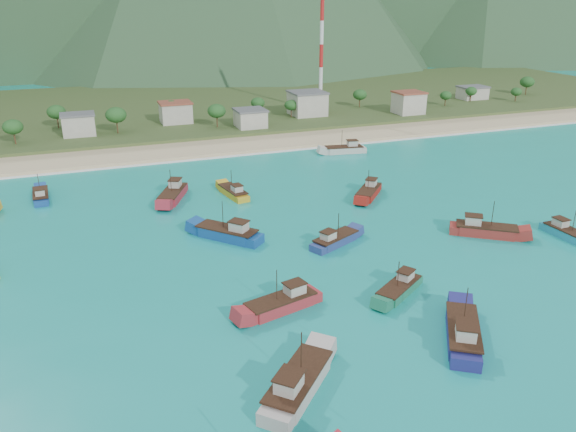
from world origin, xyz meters
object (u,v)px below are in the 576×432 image
object	(u,v)px
boat_14	(298,385)
boat_19	(485,231)
radio_tower	(322,44)
boat_15	(335,241)
boat_25	(567,234)
boat_12	(399,289)
boat_17	(463,334)
boat_24	(41,196)
boat_13	(282,304)
boat_22	(233,193)
boat_0	(369,193)
boat_18	(345,150)
boat_9	(173,195)
boat_10	(228,234)

from	to	relation	value
boat_14	boat_19	xyz separation A→B (m)	(45.13, 26.81, -0.08)
radio_tower	boat_15	bearing A→B (deg)	-112.26
boat_25	boat_14	bearing A→B (deg)	17.65
boat_12	boat_25	xyz separation A→B (m)	(36.78, 6.57, 0.03)
boat_17	boat_24	bearing A→B (deg)	157.64
boat_13	boat_22	distance (m)	45.79
boat_14	boat_17	world-z (taller)	boat_14
boat_12	boat_13	world-z (taller)	boat_13
boat_13	boat_24	world-z (taller)	boat_13
boat_17	boat_0	bearing A→B (deg)	107.51
boat_12	boat_24	distance (m)	75.72
boat_22	boat_13	bearing A→B (deg)	-107.15
boat_19	boat_13	bearing A→B (deg)	-39.55
boat_12	boat_18	world-z (taller)	boat_18
boat_18	boat_24	xyz separation A→B (m)	(-73.18, -10.80, -0.14)
boat_0	boat_15	distance (m)	25.45
boat_13	boat_18	distance (m)	79.79
boat_15	boat_25	size ratio (longest dim) A/B	1.02
radio_tower	boat_18	distance (m)	52.96
boat_18	boat_24	bearing A→B (deg)	107.56
boat_19	boat_22	world-z (taller)	boat_19
boat_0	boat_13	distance (m)	47.69
boat_18	boat_25	size ratio (longest dim) A/B	1.14
boat_13	boat_14	world-z (taller)	boat_14
boat_9	boat_15	world-z (taller)	boat_9
boat_10	boat_15	distance (m)	18.06
boat_25	boat_15	bearing A→B (deg)	-19.05
boat_17	boat_24	world-z (taller)	boat_17
boat_22	boat_24	size ratio (longest dim) A/B	1.04
boat_9	boat_12	xyz separation A→B (m)	(22.65, -49.74, -0.23)
boat_13	boat_25	world-z (taller)	boat_13
boat_10	boat_24	size ratio (longest dim) A/B	1.17
boat_12	boat_15	bearing A→B (deg)	-28.31
boat_9	boat_14	distance (m)	64.15
boat_19	boat_25	world-z (taller)	boat_19
boat_13	boat_15	world-z (taller)	boat_13
boat_25	boat_24	bearing A→B (deg)	-34.06
boat_9	boat_19	xyz separation A→B (m)	(46.98, -37.31, -0.02)
boat_10	boat_24	bearing A→B (deg)	91.18
radio_tower	boat_25	distance (m)	111.42
boat_18	boat_12	bearing A→B (deg)	169.07
boat_13	boat_22	world-z (taller)	boat_13
boat_13	boat_19	world-z (taller)	boat_19
boat_14	boat_18	size ratio (longest dim) A/B	0.99
boat_0	boat_18	distance (m)	33.86
boat_10	boat_22	bearing A→B (deg)	30.34
boat_0	boat_10	size ratio (longest dim) A/B	0.88
boat_25	boat_9	bearing A→B (deg)	-38.34
boat_24	boat_25	bearing A→B (deg)	-34.28
boat_15	boat_12	bearing A→B (deg)	-21.33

